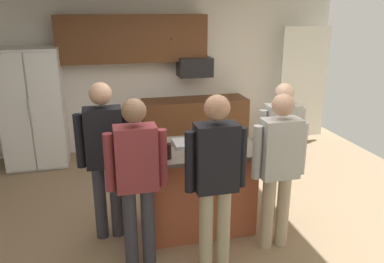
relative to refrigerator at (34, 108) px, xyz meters
The scene contains 18 objects.
floor 3.24m from the refrigerator, 49.98° to the right, with size 7.04×7.04×0.00m, color #937A5B.
back_wall 2.08m from the refrigerator, 11.81° to the left, with size 6.40×0.10×2.60m, color white.
french_door_window_panel 4.60m from the refrigerator, ahead, with size 0.90×0.06×2.00m, color white.
cabinet_run_upper 1.90m from the refrigerator, ahead, with size 2.40×0.38×0.75m.
cabinet_run_lower 2.64m from the refrigerator, ahead, with size 1.80×0.63×0.90m.
refrigerator is the anchor object (origin of this frame).
microwave_over_range 2.66m from the refrigerator, ahead, with size 0.56×0.40×0.32m, color black.
kitchen_island 3.17m from the refrigerator, 50.34° to the right, with size 1.29×0.83×0.97m.
person_guest_right 4.01m from the refrigerator, 48.11° to the right, with size 0.57×0.22×1.64m.
person_elder_center 3.74m from the refrigerator, 58.38° to the right, with size 0.57×0.23×1.71m.
person_guest_left 2.59m from the refrigerator, 66.99° to the right, with size 0.57×0.23×1.71m.
person_host_foreground 3.21m from the refrigerator, 66.50° to the right, with size 0.57×0.22×1.66m.
person_guest_by_door 3.82m from the refrigerator, 38.38° to the right, with size 0.57×0.22×1.61m.
mug_blue_stoneware 3.17m from the refrigerator, 44.15° to the right, with size 0.13×0.08×0.10m.
mug_ceramic_white 3.21m from the refrigerator, 54.91° to the right, with size 0.13×0.09×0.10m.
glass_stout_tall 3.47m from the refrigerator, 48.79° to the right, with size 0.07×0.07×0.14m.
glass_dark_ale 3.13m from the refrigerator, 58.77° to the right, with size 0.07×0.07×0.16m.
serving_tray 3.05m from the refrigerator, 49.91° to the right, with size 0.44×0.30×0.04m.
Camera 1 is at (-1.01, -3.84, 2.41)m, focal length 36.23 mm.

